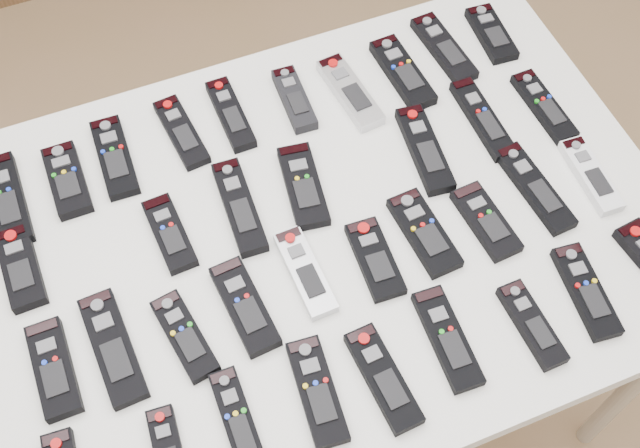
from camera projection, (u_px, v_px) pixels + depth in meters
name	position (u px, v px, depth m)	size (l,w,h in m)	color
ground	(257.00, 371.00, 2.11)	(4.00, 4.00, 0.00)	olive
table	(320.00, 246.00, 1.47)	(1.25, 0.88, 0.78)	white
remote_0	(8.00, 200.00, 1.44)	(0.06, 0.20, 0.02)	black
remote_1	(67.00, 180.00, 1.46)	(0.06, 0.16, 0.02)	black
remote_2	(115.00, 157.00, 1.49)	(0.06, 0.18, 0.02)	black
remote_3	(181.00, 132.00, 1.52)	(0.05, 0.17, 0.02)	black
remote_4	(231.00, 114.00, 1.54)	(0.05, 0.17, 0.02)	black
remote_5	(294.00, 99.00, 1.56)	(0.05, 0.15, 0.02)	black
remote_6	(350.00, 92.00, 1.57)	(0.05, 0.19, 0.02)	#B7B7BC
remote_7	(403.00, 73.00, 1.60)	(0.06, 0.18, 0.02)	black
remote_8	(444.00, 48.00, 1.63)	(0.05, 0.19, 0.02)	black
remote_9	(491.00, 34.00, 1.65)	(0.06, 0.15, 0.02)	black
remote_10	(21.00, 268.00, 1.37)	(0.06, 0.16, 0.02)	black
remote_11	(170.00, 234.00, 1.41)	(0.05, 0.15, 0.02)	black
remote_12	(240.00, 207.00, 1.43)	(0.05, 0.20, 0.02)	black
remote_13	(303.00, 186.00, 1.46)	(0.06, 0.18, 0.02)	black
remote_14	(425.00, 149.00, 1.50)	(0.05, 0.20, 0.02)	black
remote_15	(482.00, 119.00, 1.54)	(0.05, 0.19, 0.02)	black
remote_16	(544.00, 106.00, 1.56)	(0.05, 0.18, 0.02)	black
remote_17	(54.00, 369.00, 1.27)	(0.06, 0.17, 0.02)	black
remote_18	(113.00, 348.00, 1.29)	(0.06, 0.20, 0.02)	black
remote_19	(185.00, 336.00, 1.31)	(0.05, 0.16, 0.02)	black
remote_20	(245.00, 306.00, 1.33)	(0.06, 0.17, 0.02)	black
remote_21	(305.00, 272.00, 1.37)	(0.05, 0.17, 0.02)	#B7B7BC
remote_22	(375.00, 259.00, 1.38)	(0.06, 0.15, 0.02)	black
remote_23	(424.00, 233.00, 1.41)	(0.06, 0.17, 0.02)	black
remote_24	(486.00, 221.00, 1.42)	(0.06, 0.15, 0.02)	black
remote_25	(535.00, 188.00, 1.46)	(0.05, 0.20, 0.02)	black
remote_26	(591.00, 175.00, 1.47)	(0.05, 0.17, 0.02)	silver
remote_29	(238.00, 421.00, 1.23)	(0.04, 0.17, 0.02)	black
remote_30	(317.00, 391.00, 1.26)	(0.06, 0.18, 0.02)	black
remote_31	(383.00, 378.00, 1.27)	(0.05, 0.18, 0.02)	black
remote_32	(447.00, 338.00, 1.30)	(0.05, 0.18, 0.02)	black
remote_33	(532.00, 325.00, 1.31)	(0.04, 0.16, 0.02)	black
remote_34	(586.00, 291.00, 1.35)	(0.05, 0.17, 0.02)	black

